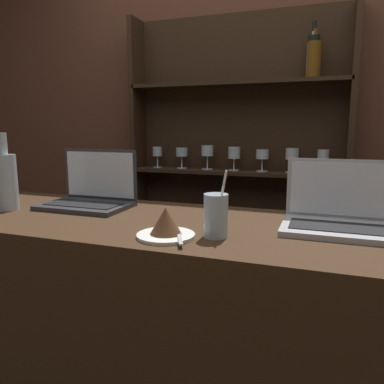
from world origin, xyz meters
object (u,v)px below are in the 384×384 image
laptop_far (338,215)px  cake_plate (166,225)px  laptop_near (91,194)px  water_glass (216,216)px  wine_bottle_clear (6,181)px

laptop_far → cake_plate: (-0.47, -0.26, -0.01)m
laptop_far → cake_plate: bearing=-150.7°
laptop_near → water_glass: (0.59, -0.25, 0.02)m
wine_bottle_clear → laptop_far: bearing=6.1°
water_glass → wine_bottle_clear: (-0.86, 0.09, 0.05)m
laptop_near → cake_plate: 0.55m
laptop_far → cake_plate: laptop_far is taller
cake_plate → laptop_near: bearing=147.1°
wine_bottle_clear → cake_plate: bearing=-10.7°
cake_plate → water_glass: size_ratio=0.90×
water_glass → wine_bottle_clear: 0.87m
laptop_near → water_glass: 0.64m
water_glass → wine_bottle_clear: bearing=174.3°
laptop_near → laptop_far: 0.93m
water_glass → laptop_far: bearing=32.5°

